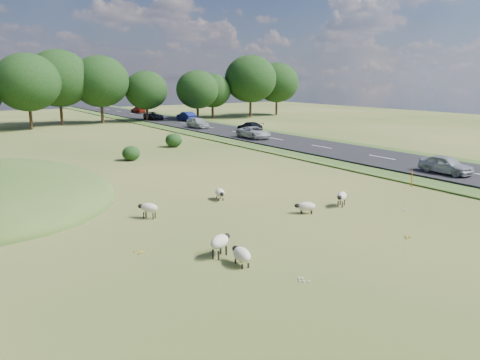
# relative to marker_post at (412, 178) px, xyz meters

# --- Properties ---
(ground) EXTENTS (160.00, 160.00, 0.00)m
(ground) POSITION_rel_marker_post_xyz_m (-13.06, 20.43, -0.60)
(ground) COLOR #3A571B
(ground) RESTS_ON ground
(road) EXTENTS (8.00, 150.00, 0.25)m
(road) POSITION_rel_marker_post_xyz_m (6.94, 30.43, -0.47)
(road) COLOR black
(road) RESTS_ON ground
(treeline) EXTENTS (96.28, 14.66, 11.70)m
(treeline) POSITION_rel_marker_post_xyz_m (-14.12, 55.86, 5.97)
(treeline) COLOR black
(treeline) RESTS_ON ground
(shrubs) EXTENTS (25.14, 13.85, 1.48)m
(shrubs) POSITION_rel_marker_post_xyz_m (-13.32, 26.15, 0.08)
(shrubs) COLOR black
(shrubs) RESTS_ON ground
(marker_post) EXTENTS (0.06, 0.06, 1.20)m
(marker_post) POSITION_rel_marker_post_xyz_m (0.00, 0.00, 0.00)
(marker_post) COLOR #D8590C
(marker_post) RESTS_ON ground
(sheep_0) EXTENTS (1.16, 0.94, 0.66)m
(sheep_0) POSITION_rel_marker_post_xyz_m (-10.26, -0.96, -0.18)
(sheep_0) COLOR beige
(sheep_0) RESTS_ON ground
(sheep_1) EXTENTS (1.35, 1.03, 0.95)m
(sheep_1) POSITION_rel_marker_post_xyz_m (-17.43, -3.86, 0.07)
(sheep_1) COLOR beige
(sheep_1) RESTS_ON ground
(sheep_2) EXTENTS (0.78, 1.25, 0.69)m
(sheep_2) POSITION_rel_marker_post_xyz_m (-12.68, 4.17, -0.16)
(sheep_2) COLOR beige
(sheep_2) RESTS_ON ground
(sheep_3) EXTENTS (0.99, 1.12, 0.83)m
(sheep_3) POSITION_rel_marker_post_xyz_m (-17.81, 2.90, -0.02)
(sheep_3) COLOR beige
(sheep_3) RESTS_ON ground
(sheep_4) EXTENTS (1.19, 0.96, 0.85)m
(sheep_4) POSITION_rel_marker_post_xyz_m (-7.56, -0.95, -0.00)
(sheep_4) COLOR beige
(sheep_4) RESTS_ON ground
(sheep_5) EXTENTS (0.68, 1.31, 0.74)m
(sheep_5) POSITION_rel_marker_post_xyz_m (-17.20, -5.11, -0.13)
(sheep_5) COLOR beige
(sheep_5) RESTS_ON ground
(car_0) EXTENTS (1.61, 4.62, 1.52)m
(car_0) POSITION_rel_marker_post_xyz_m (8.84, 51.60, 0.41)
(car_0) COLOR navy
(car_0) RESTS_ON road
(car_1) EXTENTS (1.87, 4.60, 1.33)m
(car_1) POSITION_rel_marker_post_xyz_m (8.84, 73.80, 0.32)
(car_1) COLOR maroon
(car_1) RESTS_ON road
(car_2) EXTENTS (2.19, 4.76, 1.32)m
(car_2) POSITION_rel_marker_post_xyz_m (5.04, 56.65, 0.31)
(car_2) COLOR black
(car_2) RESTS_ON road
(car_3) EXTENTS (1.79, 4.39, 1.27)m
(car_3) POSITION_rel_marker_post_xyz_m (8.84, 32.59, 0.29)
(car_3) COLOR black
(car_3) RESTS_ON road
(car_4) EXTENTS (1.62, 4.03, 1.37)m
(car_4) POSITION_rel_marker_post_xyz_m (5.04, 0.82, 0.34)
(car_4) COLOR #ACB0B4
(car_4) RESTS_ON road
(car_5) EXTENTS (2.27, 4.92, 1.37)m
(car_5) POSITION_rel_marker_post_xyz_m (5.04, 26.16, 0.33)
(car_5) COLOR silver
(car_5) RESTS_ON road
(car_6) EXTENTS (1.81, 4.50, 1.53)m
(car_6) POSITION_rel_marker_post_xyz_m (5.04, 40.39, 0.42)
(car_6) COLOR silver
(car_6) RESTS_ON road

